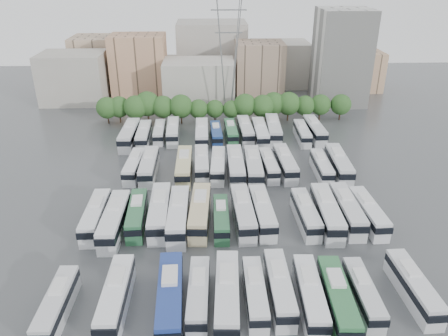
{
  "coord_description": "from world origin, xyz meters",
  "views": [
    {
      "loc": [
        -3.44,
        -64.21,
        38.1
      ],
      "look_at": [
        -0.72,
        8.56,
        3.0
      ],
      "focal_mm": 35.0,
      "sensor_mm": 36.0,
      "label": 1
    }
  ],
  "objects_px": {
    "bus_r1_s10": "(306,213)",
    "bus_r2_s6": "(218,165)",
    "bus_r1_s11": "(327,212)",
    "bus_r3_s9": "(260,133)",
    "bus_r2_s5": "(202,163)",
    "bus_r3_s2": "(159,132)",
    "bus_r2_s8": "(253,166)",
    "bus_r1_s6": "(221,218)",
    "bus_r0_s13": "(413,287)",
    "bus_r1_s12": "(347,210)",
    "bus_r2_s10": "(285,163)",
    "bus_r3_s8": "(245,130)",
    "bus_r0_s4": "(170,297)",
    "bus_r2_s13": "(339,164)",
    "bus_r1_s13": "(368,212)",
    "bus_r1_s1": "(114,220)",
    "bus_r1_s8": "(262,212)",
    "bus_r3_s0": "(129,135)",
    "bus_r2_s9": "(269,165)",
    "bus_r0_s2": "(116,296)",
    "bus_r2_s4": "(184,166)",
    "bus_r0_s5": "(199,295)",
    "bus_r3_s1": "(144,135)",
    "bus_r3_s6": "(216,134)",
    "bus_r1_s7": "(243,212)",
    "bus_r2_s1": "(134,166)",
    "electricity_pylon": "(229,42)",
    "bus_r3_s3": "(173,131)",
    "bus_r3_s13": "(315,130)",
    "bus_r0_s0": "(57,305)",
    "bus_r0_s6": "(227,294)",
    "bus_r3_s12": "(302,133)",
    "bus_r0_s11": "(363,293)",
    "bus_r1_s4": "(178,215)",
    "bus_r2_s12": "(322,167)",
    "bus_r3_s10": "(273,129)",
    "bus_r1_s3": "(160,212)",
    "bus_r1_s5": "(200,211)",
    "bus_r3_s5": "(202,134)",
    "bus_r2_s7": "(236,166)",
    "apartment_tower": "(341,57)",
    "bus_r1_s0": "(96,216)",
    "bus_r0_s10": "(337,299)",
    "bus_r0_s9": "(310,295)"
  },
  "relations": [
    {
      "from": "bus_r3_s10",
      "to": "electricity_pylon",
      "type": "bearing_deg",
      "value": 119.43
    },
    {
      "from": "bus_r2_s10",
      "to": "bus_r3_s8",
      "type": "relative_size",
      "value": 0.99
    },
    {
      "from": "bus_r1_s3",
      "to": "bus_r2_s10",
      "type": "distance_m",
      "value": 28.73
    },
    {
      "from": "bus_r2_s8",
      "to": "bus_r1_s3",
      "type": "bearing_deg",
      "value": -134.71
    },
    {
      "from": "bus_r1_s5",
      "to": "bus_r3_s3",
      "type": "bearing_deg",
      "value": 103.51
    },
    {
      "from": "bus_r1_s11",
      "to": "bus_r3_s9",
      "type": "height_order",
      "value": "bus_r1_s11"
    },
    {
      "from": "bus_r1_s5",
      "to": "bus_r3_s0",
      "type": "relative_size",
      "value": 0.99
    },
    {
      "from": "bus_r2_s9",
      "to": "bus_r3_s0",
      "type": "height_order",
      "value": "bus_r3_s0"
    },
    {
      "from": "bus_r0_s11",
      "to": "bus_r1_s4",
      "type": "relative_size",
      "value": 0.79
    },
    {
      "from": "bus_r0_s4",
      "to": "bus_r2_s13",
      "type": "bearing_deg",
      "value": 47.69
    },
    {
      "from": "bus_r2_s1",
      "to": "bus_r2_s8",
      "type": "distance_m",
      "value": 23.02
    },
    {
      "from": "bus_r1_s1",
      "to": "bus_r3_s2",
      "type": "distance_m",
      "value": 38.24
    },
    {
      "from": "bus_r3_s8",
      "to": "bus_r1_s13",
      "type": "bearing_deg",
      "value": -67.9
    },
    {
      "from": "electricity_pylon",
      "to": "bus_r1_s0",
      "type": "bearing_deg",
      "value": -112.67
    },
    {
      "from": "bus_r2_s8",
      "to": "bus_r1_s6",
      "type": "bearing_deg",
      "value": -109.92
    },
    {
      "from": "bus_r2_s7",
      "to": "bus_r3_s13",
      "type": "relative_size",
      "value": 1.04
    },
    {
      "from": "bus_r2_s4",
      "to": "bus_r0_s9",
      "type": "bearing_deg",
      "value": -65.27
    },
    {
      "from": "bus_r0_s2",
      "to": "bus_r2_s1",
      "type": "relative_size",
      "value": 1.05
    },
    {
      "from": "bus_r0_s2",
      "to": "bus_r3_s6",
      "type": "distance_m",
      "value": 54.77
    },
    {
      "from": "bus_r1_s5",
      "to": "bus_r1_s6",
      "type": "height_order",
      "value": "bus_r1_s5"
    },
    {
      "from": "bus_r2_s13",
      "to": "bus_r3_s8",
      "type": "distance_m",
      "value": 25.34
    },
    {
      "from": "bus_r0_s0",
      "to": "bus_r2_s13",
      "type": "xyz_separation_m",
      "value": [
        43.15,
        36.19,
        0.36
      ]
    },
    {
      "from": "bus_r3_s5",
      "to": "bus_r3_s13",
      "type": "bearing_deg",
      "value": 3.08
    },
    {
      "from": "bus_r1_s0",
      "to": "bus_r1_s13",
      "type": "relative_size",
      "value": 1.02
    },
    {
      "from": "bus_r0_s13",
      "to": "bus_r1_s12",
      "type": "bearing_deg",
      "value": 97.29
    },
    {
      "from": "bus_r0_s6",
      "to": "bus_r3_s10",
      "type": "distance_m",
      "value": 56.34
    },
    {
      "from": "bus_r0_s0",
      "to": "bus_r2_s10",
      "type": "relative_size",
      "value": 0.87
    },
    {
      "from": "bus_r1_s10",
      "to": "bus_r2_s6",
      "type": "xyz_separation_m",
      "value": [
        -13.36,
        18.27,
        0.03
      ]
    },
    {
      "from": "bus_r3_s2",
      "to": "bus_r3_s5",
      "type": "height_order",
      "value": "bus_r3_s5"
    },
    {
      "from": "bus_r1_s11",
      "to": "bus_r3_s0",
      "type": "xyz_separation_m",
      "value": [
        -36.34,
        34.76,
        0.01
      ]
    },
    {
      "from": "bus_r0_s5",
      "to": "bus_r1_s6",
      "type": "bearing_deg",
      "value": 80.97
    },
    {
      "from": "electricity_pylon",
      "to": "bus_r3_s3",
      "type": "bearing_deg",
      "value": -125.87
    },
    {
      "from": "bus_r0_s5",
      "to": "bus_r1_s12",
      "type": "relative_size",
      "value": 0.88
    },
    {
      "from": "bus_r1_s8",
      "to": "bus_r1_s10",
      "type": "relative_size",
      "value": 1.06
    },
    {
      "from": "bus_r1_s8",
      "to": "bus_r3_s2",
      "type": "relative_size",
      "value": 1.16
    },
    {
      "from": "bus_r2_s4",
      "to": "bus_r0_s6",
      "type": "bearing_deg",
      "value": -79.38
    },
    {
      "from": "bus_r2_s5",
      "to": "bus_r3_s2",
      "type": "relative_size",
      "value": 1.12
    },
    {
      "from": "bus_r1_s12",
      "to": "bus_r3_s13",
      "type": "distance_m",
      "value": 35.92
    },
    {
      "from": "bus_r1_s8",
      "to": "bus_r2_s12",
      "type": "relative_size",
      "value": 1.11
    },
    {
      "from": "bus_r0_s4",
      "to": "bus_r1_s10",
      "type": "xyz_separation_m",
      "value": [
        19.93,
        18.37,
        -0.23
      ]
    },
    {
      "from": "bus_r1_s5",
      "to": "bus_r3_s6",
      "type": "bearing_deg",
      "value": 87.54
    },
    {
      "from": "bus_r1_s7",
      "to": "bus_r2_s1",
      "type": "bearing_deg",
      "value": 134.76
    },
    {
      "from": "bus_r0_s4",
      "to": "bus_r3_s12",
      "type": "distance_m",
      "value": 59.63
    },
    {
      "from": "bus_r0_s2",
      "to": "bus_r2_s4",
      "type": "height_order",
      "value": "bus_r2_s4"
    },
    {
      "from": "apartment_tower",
      "to": "bus_r0_s10",
      "type": "relative_size",
      "value": 2.06
    },
    {
      "from": "apartment_tower",
      "to": "bus_r3_s9",
      "type": "bearing_deg",
      "value": -131.45
    },
    {
      "from": "bus_r3_s1",
      "to": "bus_r3_s9",
      "type": "height_order",
      "value": "bus_r3_s9"
    },
    {
      "from": "bus_r1_s0",
      "to": "bus_r3_s1",
      "type": "bearing_deg",
      "value": 84.54
    },
    {
      "from": "bus_r1_s10",
      "to": "bus_r3_s5",
      "type": "bearing_deg",
      "value": 113.94
    },
    {
      "from": "bus_r1_s12",
      "to": "bus_r0_s13",
      "type": "bearing_deg",
      "value": -80.14
    }
  ]
}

